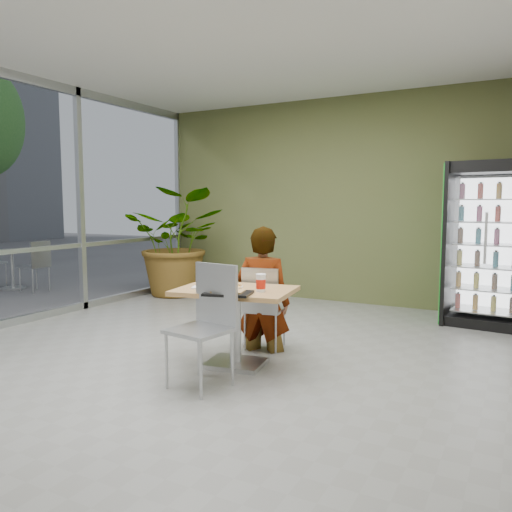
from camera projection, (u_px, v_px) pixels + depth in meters
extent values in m
plane|color=gray|center=(209.00, 359.00, 4.98)|extent=(7.00, 7.00, 0.00)
cube|color=tan|center=(235.00, 291.00, 4.72)|extent=(1.18, 0.91, 0.04)
cylinder|color=#A6A9AB|center=(235.00, 329.00, 4.76)|extent=(0.11, 0.11, 0.71)
cube|color=#A6A9AB|center=(236.00, 363.00, 4.79)|extent=(0.60, 0.51, 0.04)
cube|color=#A6A9AB|center=(265.00, 309.00, 5.34)|extent=(0.46, 0.46, 0.03)
cube|color=#A6A9AB|center=(260.00, 291.00, 5.14)|extent=(0.39, 0.09, 0.47)
cylinder|color=#A6A9AB|center=(284.00, 326.00, 5.47)|extent=(0.02, 0.02, 0.42)
cylinder|color=#A6A9AB|center=(255.00, 324.00, 5.58)|extent=(0.02, 0.02, 0.42)
cylinder|color=#A6A9AB|center=(276.00, 334.00, 5.15)|extent=(0.02, 0.02, 0.42)
cylinder|color=#A6A9AB|center=(245.00, 331.00, 5.26)|extent=(0.02, 0.02, 0.42)
cube|color=#A6A9AB|center=(199.00, 330.00, 4.18)|extent=(0.52, 0.52, 0.03)
cube|color=#A6A9AB|center=(216.00, 295.00, 4.33)|extent=(0.46, 0.10, 0.54)
cylinder|color=#A6A9AB|center=(167.00, 360.00, 4.17)|extent=(0.03, 0.03, 0.49)
cylinder|color=#A6A9AB|center=(201.00, 369.00, 3.93)|extent=(0.03, 0.03, 0.49)
cylinder|color=#A6A9AB|center=(199.00, 349.00, 4.48)|extent=(0.03, 0.03, 0.49)
cylinder|color=#A6A9AB|center=(232.00, 357.00, 4.25)|extent=(0.03, 0.03, 0.49)
imported|color=black|center=(263.00, 302.00, 5.29)|extent=(0.65, 0.48, 1.62)
cylinder|color=white|center=(230.00, 287.00, 4.78)|extent=(0.24, 0.24, 0.01)
cylinder|color=white|center=(261.00, 283.00, 4.53)|extent=(0.09, 0.09, 0.15)
cylinder|color=red|center=(261.00, 284.00, 4.54)|extent=(0.09, 0.09, 0.09)
cylinder|color=white|center=(261.00, 275.00, 4.53)|extent=(0.09, 0.09, 0.01)
cube|color=white|center=(200.00, 287.00, 4.73)|extent=(0.17, 0.17, 0.02)
cube|color=black|center=(228.00, 293.00, 4.40)|extent=(0.47, 0.39, 0.02)
cube|color=black|center=(487.00, 244.00, 6.32)|extent=(1.00, 0.81, 2.07)
cube|color=#179922|center=(448.00, 243.00, 6.54)|extent=(0.08, 0.71, 2.03)
cube|color=white|center=(486.00, 245.00, 6.01)|extent=(0.74, 0.08, 1.66)
imported|color=#2C6327|center=(179.00, 242.00, 8.45)|extent=(2.03, 1.91, 1.82)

